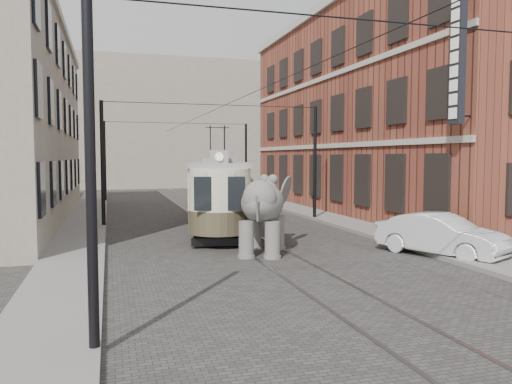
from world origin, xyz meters
name	(u,v)px	position (x,y,z in m)	size (l,w,h in m)	color
ground	(252,243)	(0.00, 0.00, 0.00)	(120.00, 120.00, 0.00)	#403E3B
tram_rails	(252,243)	(0.00, 0.00, 0.01)	(1.54, 80.00, 0.02)	slate
sidewalk_right	(387,234)	(6.00, 0.00, 0.07)	(2.00, 60.00, 0.15)	slate
sidewalk_left	(76,250)	(-6.50, 0.00, 0.07)	(2.00, 60.00, 0.15)	slate
brick_building	(383,114)	(11.00, 9.00, 6.00)	(8.00, 26.00, 12.00)	brown
distant_block	(156,125)	(0.00, 40.00, 7.00)	(28.00, 10.00, 14.00)	gray
catenary	(219,164)	(-0.20, 5.00, 3.00)	(11.00, 30.20, 6.00)	black
tram	(218,177)	(-0.28, 5.03, 2.41)	(2.50, 12.13, 4.82)	beige
elephant	(263,214)	(-0.21, -2.16, 1.36)	(2.45, 4.45, 2.72)	slate
parked_car	(441,235)	(5.47, -4.27, 0.72)	(1.53, 4.35, 1.43)	#BBBCC0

